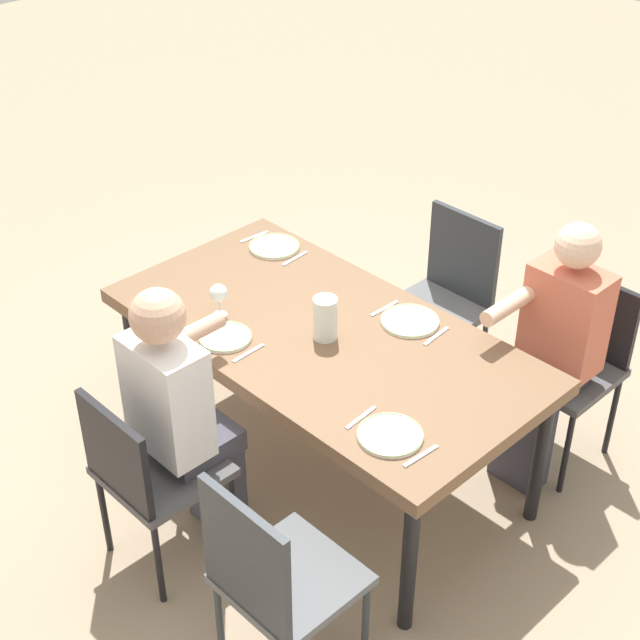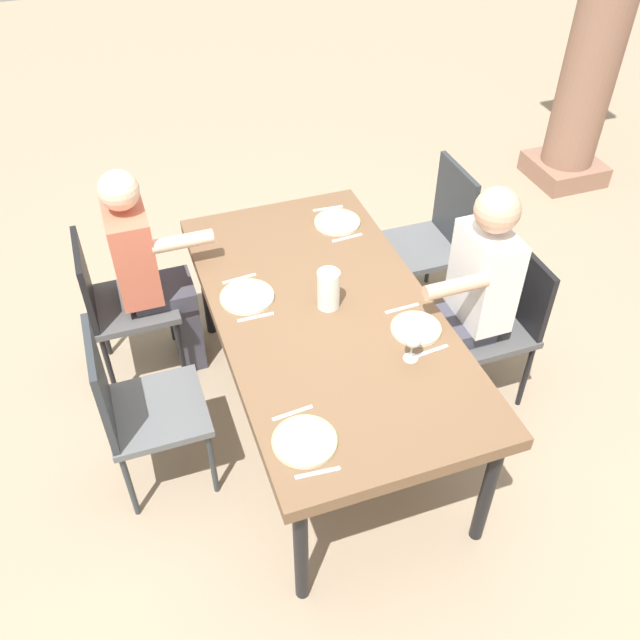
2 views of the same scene
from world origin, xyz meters
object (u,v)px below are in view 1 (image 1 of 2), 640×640
diner_woman_green (182,411)px  wine_glass_2 (219,294)px  chair_mid_north (146,470)px  plate_0 (390,435)px  chair_west_north (273,576)px  plate_1 (410,321)px  chair_west_south (573,356)px  water_pitcher (325,320)px  chair_mid_south (446,292)px  plate_2 (225,337)px  diner_man_white (552,348)px  plate_3 (274,246)px  dining_table (324,343)px

diner_woman_green → wine_glass_2: (0.35, -0.48, 0.18)m
chair_mid_north → diner_woman_green: size_ratio=0.67×
plate_0 → chair_west_north: bearing=93.1°
plate_0 → plate_1: bearing=-54.1°
chair_mid_north → plate_1: size_ratio=3.35×
plate_0 → diner_woman_green: bearing=29.9°
chair_west_south → chair_mid_north: 1.98m
water_pitcher → chair_mid_south: bearing=-84.3°
plate_2 → wine_glass_2: 0.21m
chair_mid_south → wine_glass_2: 1.26m
diner_woman_green → chair_west_south: bearing=-115.0°
diner_woman_green → water_pitcher: bearing=-98.0°
chair_west_north → chair_mid_north: (0.76, -0.01, -0.02)m
chair_west_north → wine_glass_2: chair_west_north is taller
diner_man_white → plate_0: bearing=88.3°
chair_mid_south → chair_mid_north: bearing=90.0°
chair_west_south → plate_3: bearing=22.8°
chair_west_south → diner_woman_green: (0.76, 1.63, 0.16)m
dining_table → water_pitcher: (-0.03, 0.02, 0.15)m
plate_3 → plate_2: bearing=123.0°
chair_mid_north → wine_glass_2: bearing=-62.7°
dining_table → wine_glass_2: bearing=29.7°
chair_mid_north → plate_3: (0.63, -1.25, 0.26)m
plate_0 → chair_west_south: bearing=-91.6°
plate_2 → wine_glass_2: (0.16, -0.10, 0.10)m
chair_mid_north → chair_mid_south: size_ratio=0.94×
diner_man_white → plate_2: diner_man_white is taller
chair_west_north → plate_0: chair_west_north is taller
dining_table → plate_3: 0.77m
diner_woman_green → plate_2: size_ratio=5.63×
chair_west_north → chair_mid_north: 0.76m
chair_west_north → plate_1: size_ratio=3.64×
diner_woman_green → diner_man_white: size_ratio=1.02×
dining_table → water_pitcher: size_ratio=9.95×
chair_west_north → plate_2: bearing=-31.8°
plate_0 → water_pitcher: (0.63, -0.28, 0.08)m
wine_glass_2 → dining_table: bearing=-150.3°
chair_mid_south → plate_0: (-0.72, 1.22, 0.24)m
chair_west_south → plate_2: 1.59m
chair_west_north → plate_3: bearing=-42.3°
chair_mid_north → chair_west_south: bearing=-112.5°
plate_1 → water_pitcher: water_pitcher is taller
chair_mid_south → plate_3: (0.63, 0.59, 0.24)m
chair_west_south → plate_1: chair_west_south is taller
dining_table → plate_2: 0.43m
dining_table → plate_2: size_ratio=8.46×
dining_table → chair_west_south: bearing=-127.2°
water_pitcher → plate_1: bearing=-117.6°
dining_table → diner_man_white: (-0.69, -0.71, -0.03)m
chair_west_south → diner_woman_green: size_ratio=0.69×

